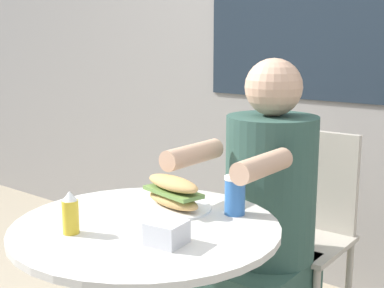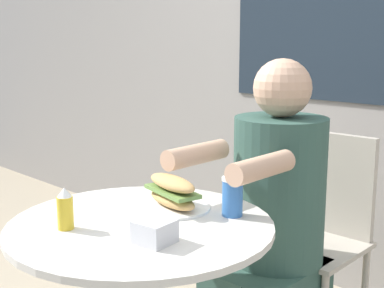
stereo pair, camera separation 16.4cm
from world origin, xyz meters
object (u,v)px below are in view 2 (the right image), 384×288
(cafe_table, at_px, (142,284))
(sandwich_on_plate, at_px, (172,195))
(seated_diner, at_px, (272,245))
(condiment_bottle, at_px, (65,209))
(diner_chair, at_px, (322,220))
(drink_cup, at_px, (232,196))

(cafe_table, distance_m, sandwich_on_plate, 0.28)
(seated_diner, bearing_deg, condiment_bottle, 76.03)
(cafe_table, xyz_separation_m, sandwich_on_plate, (-0.03, 0.15, 0.24))
(sandwich_on_plate, bearing_deg, seated_diner, 78.58)
(diner_chair, relative_size, condiment_bottle, 7.34)
(drink_cup, bearing_deg, condiment_bottle, -121.54)
(cafe_table, bearing_deg, condiment_bottle, -120.47)
(condiment_bottle, bearing_deg, drink_cup, 58.46)
(seated_diner, bearing_deg, cafe_table, 82.65)
(diner_chair, height_order, sandwich_on_plate, diner_chair)
(diner_chair, relative_size, drink_cup, 7.41)
(diner_chair, xyz_separation_m, seated_diner, (0.00, -0.35, -0.01))
(drink_cup, distance_m, condiment_bottle, 0.48)
(cafe_table, height_order, sandwich_on_plate, sandwich_on_plate)
(condiment_bottle, bearing_deg, sandwich_on_plate, 76.64)
(cafe_table, xyz_separation_m, diner_chair, (0.05, 0.91, -0.02))
(drink_cup, relative_size, condiment_bottle, 0.99)
(seated_diner, xyz_separation_m, condiment_bottle, (-0.16, -0.74, 0.27))
(sandwich_on_plate, bearing_deg, drink_cup, 25.05)
(sandwich_on_plate, relative_size, condiment_bottle, 2.00)
(sandwich_on_plate, xyz_separation_m, drink_cup, (0.17, 0.08, 0.01))
(sandwich_on_plate, distance_m, condiment_bottle, 0.34)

